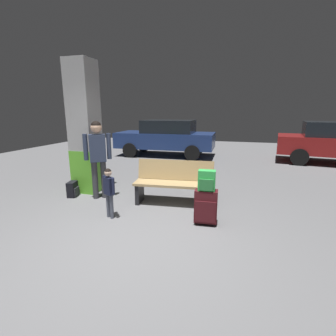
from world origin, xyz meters
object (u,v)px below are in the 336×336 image
object	(u,v)px
adult	(98,152)
backpack_dark_floor	(73,189)
backpack_bright	(207,181)
structural_pillar	(85,129)
bench	(174,183)
parked_car_far	(166,137)
suitcase	(206,206)
child	(109,188)

from	to	relation	value
adult	backpack_dark_floor	distance (m)	1.09
adult	backpack_bright	bearing A→B (deg)	-15.81
structural_pillar	adult	xyz separation A→B (m)	(0.54, -0.39, -0.45)
bench	parked_car_far	distance (m)	5.70
bench	adult	distance (m)	1.77
bench	suitcase	xyz separation A→B (m)	(0.76, -0.81, -0.12)
backpack_dark_floor	parked_car_far	bearing A→B (deg)	84.34
backpack_dark_floor	child	bearing A→B (deg)	-29.96
structural_pillar	child	bearing A→B (deg)	-45.13
parked_car_far	suitcase	bearing A→B (deg)	-68.09
backpack_bright	parked_car_far	size ratio (longest dim) A/B	0.08
backpack_bright	parked_car_far	xyz separation A→B (m)	(-2.50, 6.22, 0.03)
backpack_bright	suitcase	bearing A→B (deg)	91.47
backpack_bright	backpack_dark_floor	world-z (taller)	backpack_bright
backpack_bright	backpack_dark_floor	bearing A→B (deg)	169.02
backpack_bright	structural_pillar	bearing A→B (deg)	160.01
adult	suitcase	bearing A→B (deg)	-15.80
suitcase	child	world-z (taller)	child
structural_pillar	backpack_bright	distance (m)	3.23
child	backpack_bright	bearing A→B (deg)	6.60
child	backpack_dark_floor	bearing A→B (deg)	150.04
structural_pillar	backpack_dark_floor	size ratio (longest dim) A/B	8.81
suitcase	backpack_bright	world-z (taller)	backpack_bright
bench	child	world-z (taller)	child
adult	bench	bearing A→B (deg)	4.34
adult	parked_car_far	bearing A→B (deg)	90.87
structural_pillar	bench	bearing A→B (deg)	-6.87
structural_pillar	adult	bearing A→B (deg)	-35.99
backpack_bright	parked_car_far	bearing A→B (deg)	111.91
adult	backpack_dark_floor	bearing A→B (deg)	-171.88
backpack_dark_floor	adult	bearing A→B (deg)	8.12
structural_pillar	suitcase	xyz separation A→B (m)	(2.96, -1.08, -1.17)
structural_pillar	backpack_dark_floor	xyz separation A→B (m)	(-0.10, -0.48, -1.32)
bench	child	xyz separation A→B (m)	(-0.93, -1.01, 0.12)
bench	backpack_bright	bearing A→B (deg)	-46.75
child	adult	xyz separation A→B (m)	(-0.73, 0.88, 0.48)
backpack_bright	child	world-z (taller)	backpack_bright
backpack_bright	adult	size ratio (longest dim) A/B	0.20
suitcase	backpack_dark_floor	world-z (taller)	suitcase
backpack_bright	backpack_dark_floor	xyz separation A→B (m)	(-3.06, 0.59, -0.60)
structural_pillar	backpack_dark_floor	bearing A→B (deg)	-102.24
structural_pillar	bench	world-z (taller)	structural_pillar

